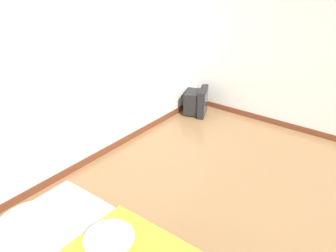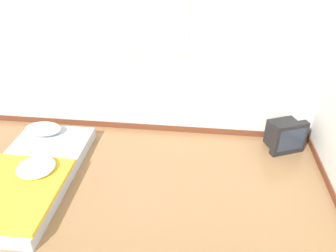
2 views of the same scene
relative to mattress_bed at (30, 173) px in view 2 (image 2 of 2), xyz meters
name	(u,v)px [view 2 (image 2 of 2)]	position (x,y,z in m)	size (l,w,h in m)	color
wall_back	(121,46)	(0.91, 1.35, 1.18)	(7.83, 0.08, 2.60)	silver
mattress_bed	(30,173)	(0.00, 0.00, 0.00)	(1.03, 2.05, 0.30)	silver
crt_tv	(285,135)	(3.20, 1.05, 0.11)	(0.54, 0.49, 0.46)	black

